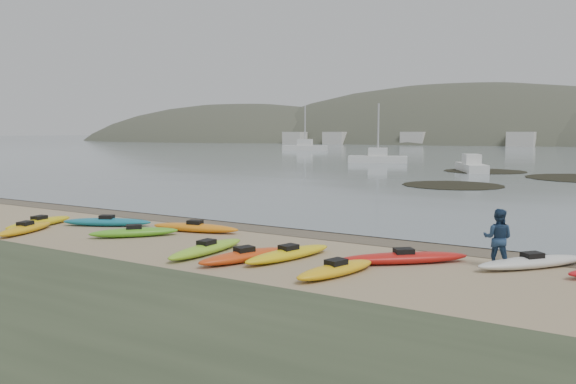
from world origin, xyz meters
The scene contains 6 objects.
ground centered at (0.00, 0.00, 0.00)m, with size 600.00×600.00×0.00m, color tan.
wet_sand centered at (0.00, -0.30, 0.00)m, with size 60.00×60.00×0.00m, color brown.
kayaks centered at (0.82, -4.06, 0.17)m, with size 23.21×7.46×0.34m.
person_east centered at (8.58, -2.45, 0.86)m, with size 0.83×0.65×1.72m, color navy.
kelp_mats centered at (4.39, 32.34, 0.03)m, with size 18.60×24.04×0.04m.
moored_boats centered at (0.65, 77.39, 0.58)m, with size 96.46×73.37×1.30m.
Camera 1 is at (11.68, -19.20, 3.90)m, focal length 35.00 mm.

